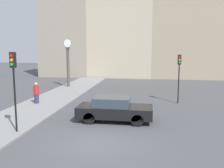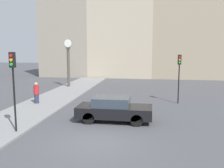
# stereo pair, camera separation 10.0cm
# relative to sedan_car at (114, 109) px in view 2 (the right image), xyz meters

# --- Properties ---
(ground_plane) EXTENTS (120.00, 120.00, 0.00)m
(ground_plane) POSITION_rel_sedan_car_xyz_m (-0.33, -3.44, -0.74)
(ground_plane) COLOR #47474C
(sidewalk_corner) EXTENTS (3.68, 26.17, 0.11)m
(sidewalk_corner) POSITION_rel_sedan_car_xyz_m (-5.95, 7.64, -0.68)
(sidewalk_corner) COLOR gray
(sidewalk_corner) RESTS_ON ground_plane
(building_row) EXTENTS (28.35, 5.00, 19.18)m
(building_row) POSITION_rel_sedan_car_xyz_m (0.94, 23.45, 7.46)
(building_row) COLOR gray
(building_row) RESTS_ON ground_plane
(sedan_car) EXTENTS (4.39, 1.84, 1.45)m
(sedan_car) POSITION_rel_sedan_car_xyz_m (0.00, 0.00, 0.00)
(sedan_car) COLOR black
(sedan_car) RESTS_ON ground_plane
(traffic_light_near) EXTENTS (0.26, 0.24, 3.99)m
(traffic_light_near) POSITION_rel_sedan_car_xyz_m (-4.57, -2.92, 2.22)
(traffic_light_near) COLOR black
(traffic_light_near) RESTS_ON sidewalk_corner
(traffic_light_far) EXTENTS (0.26, 0.24, 3.81)m
(traffic_light_far) POSITION_rel_sedan_car_xyz_m (4.28, 5.54, 1.99)
(traffic_light_far) COLOR black
(traffic_light_far) RESTS_ON ground_plane
(street_clock) EXTENTS (0.92, 0.40, 5.19)m
(street_clock) POSITION_rel_sedan_car_xyz_m (-6.81, 12.04, 1.96)
(street_clock) COLOR #4C473D
(street_clock) RESTS_ON sidewalk_corner
(pedestrian_red_top) EXTENTS (0.41, 0.41, 1.61)m
(pedestrian_red_top) POSITION_rel_sedan_car_xyz_m (-6.49, 3.42, 0.16)
(pedestrian_red_top) COLOR #2D334C
(pedestrian_red_top) RESTS_ON sidewalk_corner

